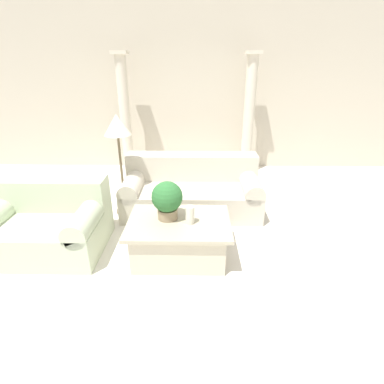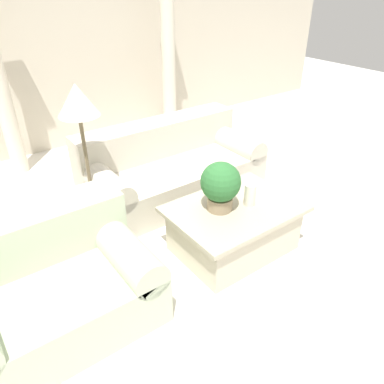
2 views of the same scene
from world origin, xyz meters
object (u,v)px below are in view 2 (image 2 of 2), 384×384
object	(u,v)px
floor_lamp	(79,110)
coffee_table	(234,228)
potted_plant	(221,185)
sofa_long	(170,167)
loveseat	(50,283)

from	to	relation	value
floor_lamp	coffee_table	bearing A→B (deg)	-51.36
coffee_table	potted_plant	distance (m)	0.49
coffee_table	floor_lamp	world-z (taller)	floor_lamp
sofa_long	floor_lamp	xyz separation A→B (m)	(-1.01, -0.13, 0.91)
coffee_table	floor_lamp	bearing A→B (deg)	128.64
sofa_long	loveseat	size ratio (longest dim) A/B	1.46
coffee_table	potted_plant	xyz separation A→B (m)	(-0.13, 0.06, 0.47)
potted_plant	loveseat	bearing A→B (deg)	175.30
coffee_table	potted_plant	world-z (taller)	potted_plant
loveseat	potted_plant	bearing A→B (deg)	-4.70
floor_lamp	loveseat	bearing A→B (deg)	-128.11
floor_lamp	sofa_long	bearing A→B (deg)	7.55
sofa_long	floor_lamp	world-z (taller)	floor_lamp
sofa_long	floor_lamp	size ratio (longest dim) A/B	1.37
sofa_long	coffee_table	bearing A→B (deg)	-95.65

